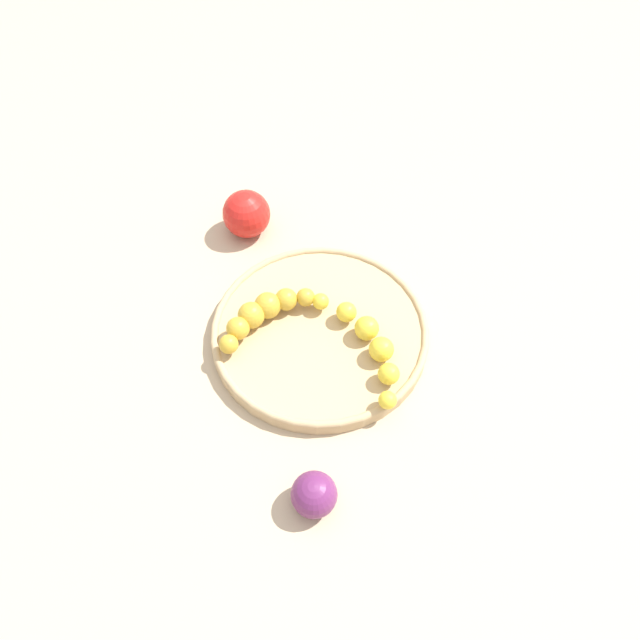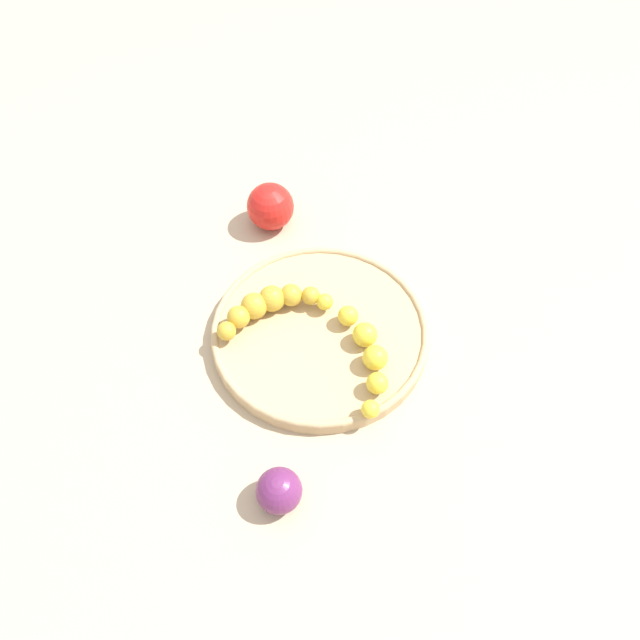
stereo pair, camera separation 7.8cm
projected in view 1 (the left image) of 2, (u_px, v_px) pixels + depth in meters
The scene contains 6 objects.
ground_plane at pixel (320, 336), 0.81m from camera, with size 2.40×2.40×0.00m, color tan.
fruit_bowl at pixel (320, 331), 0.80m from camera, with size 0.29×0.29×0.02m.
banana_yellow at pixel (368, 341), 0.76m from camera, with size 0.17×0.11×0.03m.
banana_spotted at pixel (262, 313), 0.79m from camera, with size 0.10×0.12×0.04m.
apple_red at pixel (246, 214), 0.90m from camera, with size 0.07×0.07×0.07m, color red.
plum_purple at pixel (315, 494), 0.65m from camera, with size 0.05×0.05×0.05m, color #662659.
Camera 1 is at (-0.45, -0.01, 0.67)m, focal length 33.51 mm.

